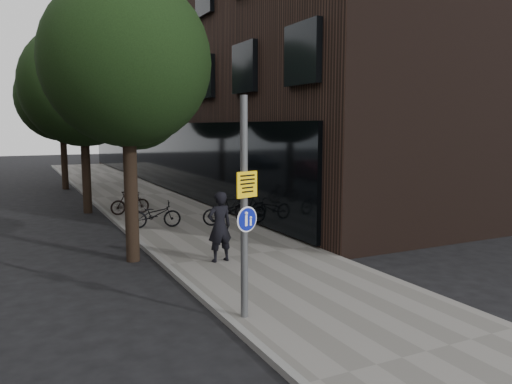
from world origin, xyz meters
TOP-DOWN VIEW (x-y plane):
  - ground at (0.00, 0.00)m, footprint 120.00×120.00m
  - sidewalk at (0.25, 10.00)m, footprint 4.50×60.00m
  - curb_edge at (-2.00, 10.00)m, footprint 0.15×60.00m
  - building_right_dark_brick at (8.50, 22.00)m, footprint 12.00×40.00m
  - street_tree_near at (-2.53, 4.64)m, footprint 4.40×4.40m
  - street_tree_mid at (-2.53, 13.14)m, footprint 5.00×5.00m
  - street_tree_far at (-2.53, 22.14)m, footprint 5.00×5.00m
  - signpost at (-1.71, -0.75)m, footprint 0.46×0.16m
  - pedestrian at (-0.66, 3.01)m, footprint 0.71×0.49m
  - parked_bike_facade_near at (1.45, 7.43)m, footprint 1.89×0.96m
  - parked_bike_facade_far at (2.00, 8.38)m, footprint 1.61×0.78m
  - parked_bike_curb_near at (-1.01, 8.10)m, footprint 1.85×0.98m
  - parked_bike_curb_far at (-1.21, 11.19)m, footprint 1.58×0.51m

SIDE VIEW (x-z plane):
  - ground at x=0.00m, z-range 0.00..0.00m
  - sidewalk at x=0.25m, z-range 0.00..0.12m
  - curb_edge at x=-2.00m, z-range 0.00..0.13m
  - parked_bike_curb_near at x=-1.01m, z-range 0.12..1.05m
  - parked_bike_facade_far at x=2.00m, z-range 0.12..1.05m
  - parked_bike_curb_far at x=-1.21m, z-range 0.12..1.06m
  - parked_bike_facade_near at x=1.45m, z-range 0.12..1.07m
  - pedestrian at x=-0.66m, z-range 0.12..1.97m
  - signpost at x=-1.71m, z-range 0.14..4.21m
  - street_tree_near at x=-2.53m, z-range 1.36..8.86m
  - street_tree_mid at x=-2.53m, z-range 1.21..9.01m
  - street_tree_far at x=-2.53m, z-range 1.21..9.01m
  - building_right_dark_brick at x=8.50m, z-range 0.00..18.00m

